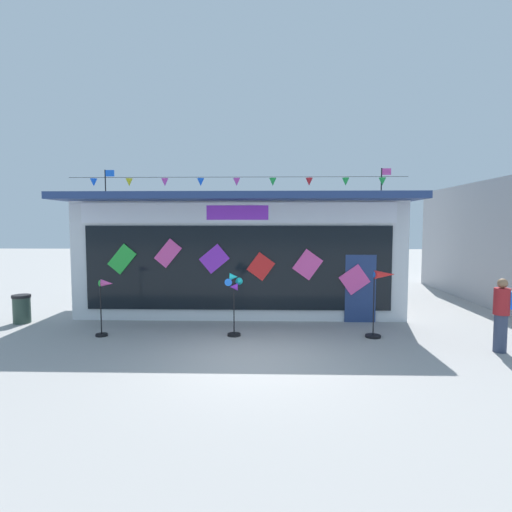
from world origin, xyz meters
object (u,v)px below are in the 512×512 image
object	(u,v)px
wind_spinner_left	(234,293)
wind_spinner_center_left	(381,292)
person_near_camera	(502,313)
trash_bin	(22,309)
wind_spinner_far_left	(105,300)
kite_shop_building	(242,252)

from	to	relation	value
wind_spinner_left	wind_spinner_center_left	size ratio (longest dim) A/B	0.95
wind_spinner_center_left	wind_spinner_left	bearing A→B (deg)	179.87
person_near_camera	trash_bin	world-z (taller)	person_near_camera
wind_spinner_left	person_near_camera	size ratio (longest dim) A/B	0.98
wind_spinner_left	trash_bin	world-z (taller)	wind_spinner_left
wind_spinner_center_left	person_near_camera	distance (m)	2.67
wind_spinner_left	wind_spinner_far_left	bearing A→B (deg)	-178.61
kite_shop_building	wind_spinner_left	size ratio (longest dim) A/B	6.35
kite_shop_building	person_near_camera	world-z (taller)	kite_shop_building
wind_spinner_far_left	wind_spinner_center_left	bearing A→B (deg)	0.59
wind_spinner_center_left	trash_bin	size ratio (longest dim) A/B	2.08
wind_spinner_left	wind_spinner_center_left	xyz separation A→B (m)	(3.75, -0.01, 0.05)
person_near_camera	wind_spinner_far_left	bearing A→B (deg)	-97.19
wind_spinner_far_left	person_near_camera	bearing A→B (deg)	-6.47
kite_shop_building	wind_spinner_center_left	size ratio (longest dim) A/B	6.04
person_near_camera	trash_bin	xyz separation A→B (m)	(-12.48, 2.42, -0.47)
wind_spinner_left	wind_spinner_center_left	bearing A→B (deg)	-0.13
wind_spinner_center_left	kite_shop_building	bearing A→B (deg)	134.38
kite_shop_building	wind_spinner_center_left	distance (m)	5.44
wind_spinner_left	trash_bin	distance (m)	6.50
kite_shop_building	wind_spinner_center_left	bearing A→B (deg)	-45.62
wind_spinner_left	person_near_camera	distance (m)	6.26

